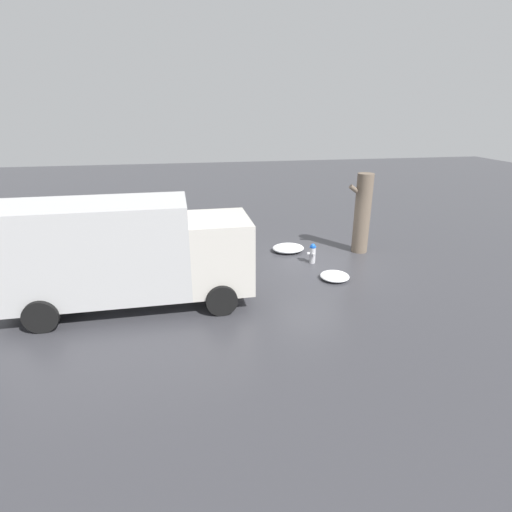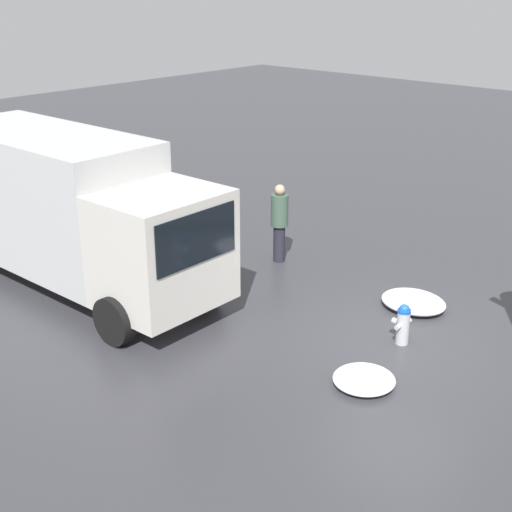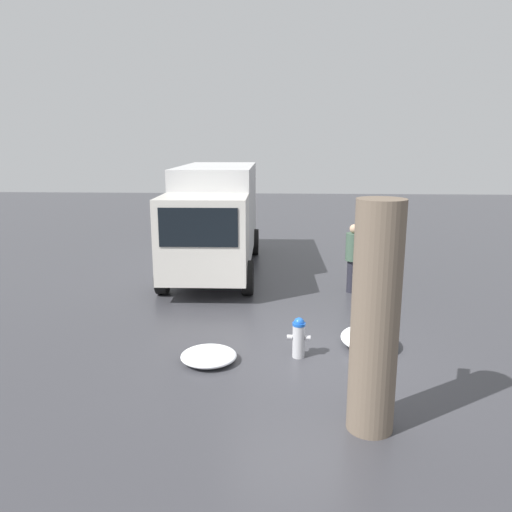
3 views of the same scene
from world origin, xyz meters
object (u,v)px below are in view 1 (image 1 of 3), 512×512
Objects in this scene: fire_hydrant at (312,253)px; delivery_truck at (122,251)px; pedestrian at (199,232)px; tree_trunk at (362,213)px.

fire_hydrant is 0.11× the size of delivery_truck.
pedestrian is (4.17, -1.53, 0.60)m from fire_hydrant.
fire_hydrant is 2.76m from tree_trunk.
tree_trunk is (-2.30, -0.91, 1.22)m from fire_hydrant.
tree_trunk is at bearing 74.53° from pedestrian.
tree_trunk is 6.53m from pedestrian.
pedestrian is at bearing 148.14° from delivery_truck.
pedestrian is (6.47, -0.62, -0.62)m from tree_trunk.
fire_hydrant is at bearing 59.86° from pedestrian.
delivery_truck reaches higher than pedestrian.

